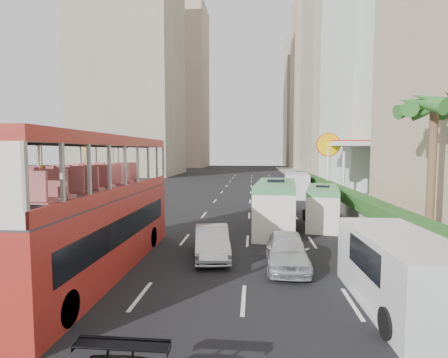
# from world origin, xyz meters

# --- Properties ---
(ground_plane) EXTENTS (200.00, 200.00, 0.00)m
(ground_plane) POSITION_xyz_m (0.00, 0.00, 0.00)
(ground_plane) COLOR black
(ground_plane) RESTS_ON ground
(double_decker_bus) EXTENTS (2.50, 11.00, 5.06)m
(double_decker_bus) POSITION_xyz_m (-6.00, 0.00, 2.53)
(double_decker_bus) COLOR #A6261E
(double_decker_bus) RESTS_ON ground
(car_silver_lane_a) EXTENTS (1.96, 4.12, 1.30)m
(car_silver_lane_a) POSITION_xyz_m (-1.87, 2.23, 0.00)
(car_silver_lane_a) COLOR silver
(car_silver_lane_a) RESTS_ON ground
(car_silver_lane_b) EXTENTS (1.70, 4.00, 1.35)m
(car_silver_lane_b) POSITION_xyz_m (1.19, 1.16, 0.00)
(car_silver_lane_b) COLOR silver
(car_silver_lane_b) RESTS_ON ground
(van_asset) EXTENTS (2.30, 4.35, 1.17)m
(van_asset) POSITION_xyz_m (1.14, 14.31, 0.00)
(van_asset) COLOR silver
(van_asset) RESTS_ON ground
(minibus_near) EXTENTS (2.70, 6.45, 2.78)m
(minibus_near) POSITION_xyz_m (1.15, 7.49, 1.39)
(minibus_near) COLOR silver
(minibus_near) RESTS_ON ground
(minibus_far) EXTENTS (2.72, 5.52, 2.34)m
(minibus_far) POSITION_xyz_m (4.06, 9.15, 1.17)
(minibus_far) COLOR silver
(minibus_far) RESTS_ON ground
(panel_van_near) EXTENTS (2.27, 5.37, 2.13)m
(panel_van_near) POSITION_xyz_m (4.07, -2.22, 1.06)
(panel_van_near) COLOR silver
(panel_van_near) RESTS_ON ground
(panel_van_far) EXTENTS (2.86, 5.94, 2.30)m
(panel_van_far) POSITION_xyz_m (4.20, 22.88, 1.15)
(panel_van_far) COLOR silver
(panel_van_far) RESTS_ON ground
(sidewalk) EXTENTS (6.00, 120.00, 0.18)m
(sidewalk) POSITION_xyz_m (9.00, 25.00, 0.09)
(sidewalk) COLOR #99968C
(sidewalk) RESTS_ON ground
(kerb_wall) EXTENTS (0.30, 44.00, 1.00)m
(kerb_wall) POSITION_xyz_m (6.20, 14.00, 0.68)
(kerb_wall) COLOR silver
(kerb_wall) RESTS_ON sidewalk
(hedge) EXTENTS (1.10, 44.00, 0.70)m
(hedge) POSITION_xyz_m (6.20, 14.00, 1.53)
(hedge) COLOR #2D6626
(hedge) RESTS_ON kerb_wall
(palm_tree) EXTENTS (0.36, 0.36, 6.40)m
(palm_tree) POSITION_xyz_m (7.80, 4.00, 3.38)
(palm_tree) COLOR brown
(palm_tree) RESTS_ON sidewalk
(shell_station) EXTENTS (6.50, 8.00, 5.50)m
(shell_station) POSITION_xyz_m (10.00, 23.00, 2.75)
(shell_station) COLOR silver
(shell_station) RESTS_ON ground
(tower_mid) EXTENTS (16.00, 16.00, 50.00)m
(tower_mid) POSITION_xyz_m (18.00, 58.00, 25.00)
(tower_mid) COLOR tan
(tower_mid) RESTS_ON ground
(tower_far_a) EXTENTS (14.00, 14.00, 44.00)m
(tower_far_a) POSITION_xyz_m (17.00, 82.00, 22.00)
(tower_far_a) COLOR tan
(tower_far_a) RESTS_ON ground
(tower_far_b) EXTENTS (14.00, 14.00, 40.00)m
(tower_far_b) POSITION_xyz_m (17.00, 104.00, 20.00)
(tower_far_b) COLOR tan
(tower_far_b) RESTS_ON ground
(tower_left_a) EXTENTS (18.00, 18.00, 52.00)m
(tower_left_a) POSITION_xyz_m (-24.00, 55.00, 26.00)
(tower_left_a) COLOR tan
(tower_left_a) RESTS_ON ground
(tower_left_b) EXTENTS (16.00, 16.00, 46.00)m
(tower_left_b) POSITION_xyz_m (-22.00, 90.00, 23.00)
(tower_left_b) COLOR tan
(tower_left_b) RESTS_ON ground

